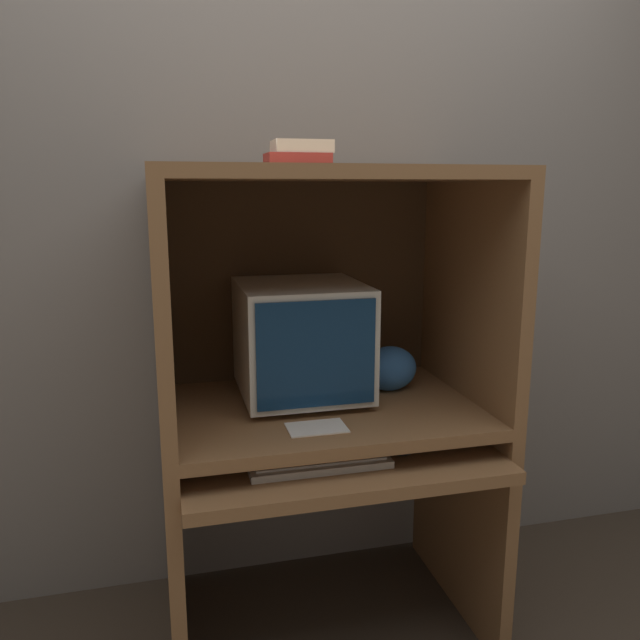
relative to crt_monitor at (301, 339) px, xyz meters
The scene contains 10 objects.
wall_back 0.47m from the crt_monitor, 79.62° to the left, with size 6.00×0.06×2.60m.
desk_base 0.55m from the crt_monitor, 68.18° to the right, with size 0.98×0.73×0.66m.
desk_monitor_shelf 0.24m from the crt_monitor, 56.70° to the right, with size 0.98×0.66×0.09m.
hutch_upper 0.28m from the crt_monitor, 40.94° to the right, with size 0.98×0.66×0.71m.
crt_monitor is the anchor object (origin of this frame).
keyboard 0.40m from the crt_monitor, 94.27° to the right, with size 0.39×0.17×0.03m.
mouse 0.46m from the crt_monitor, 53.29° to the right, with size 0.07×0.05×0.03m.
snack_bag 0.32m from the crt_monitor, ahead, with size 0.18×0.13×0.15m.
book_stack 0.57m from the crt_monitor, 103.04° to the right, with size 0.18×0.11×0.07m.
paper_card 0.33m from the crt_monitor, 93.66° to the right, with size 0.16×0.11×0.00m.
Camera 1 is at (-0.46, -1.43, 1.41)m, focal length 35.00 mm.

